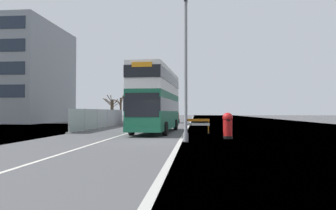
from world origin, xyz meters
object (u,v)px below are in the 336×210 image
(car_oncoming_near, at_px, (137,117))
(car_receding_mid, at_px, (173,116))
(lamppost_foreground, at_px, (186,74))
(roadworks_barrier, at_px, (197,124))
(red_pillar_postbox, at_px, (228,124))
(double_decker_bus, at_px, (157,99))

(car_oncoming_near, relative_size, car_receding_mid, 1.17)
(lamppost_foreground, xyz_separation_m, roadworks_barrier, (0.67, 6.66, -3.12))
(red_pillar_postbox, relative_size, car_oncoming_near, 0.37)
(lamppost_foreground, bearing_deg, car_oncoming_near, 107.74)
(lamppost_foreground, relative_size, roadworks_barrier, 4.25)
(red_pillar_postbox, xyz_separation_m, car_receding_mid, (-5.56, 27.27, 0.17))
(double_decker_bus, xyz_separation_m, car_oncoming_near, (-4.39, 14.32, -1.76))
(lamppost_foreground, xyz_separation_m, red_pillar_postbox, (2.56, 2.27, -2.96))
(lamppost_foreground, height_order, roadworks_barrier, lamppost_foreground)
(lamppost_foreground, bearing_deg, roadworks_barrier, 84.27)
(car_oncoming_near, bearing_deg, car_receding_mid, 61.69)
(red_pillar_postbox, relative_size, car_receding_mid, 0.43)
(car_oncoming_near, xyz_separation_m, car_receding_mid, (4.05, 7.51, 0.11))
(double_decker_bus, height_order, car_oncoming_near, double_decker_bus)
(roadworks_barrier, height_order, car_receding_mid, car_receding_mid)
(double_decker_bus, relative_size, car_oncoming_near, 2.45)
(roadworks_barrier, distance_m, car_receding_mid, 23.18)
(roadworks_barrier, xyz_separation_m, car_oncoming_near, (-7.72, 15.37, 0.23))
(red_pillar_postbox, bearing_deg, car_oncoming_near, 115.93)
(car_oncoming_near, bearing_deg, double_decker_bus, -72.96)
(double_decker_bus, xyz_separation_m, lamppost_foreground, (2.66, -7.71, 1.14))
(double_decker_bus, xyz_separation_m, roadworks_barrier, (3.32, -1.05, -1.98))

